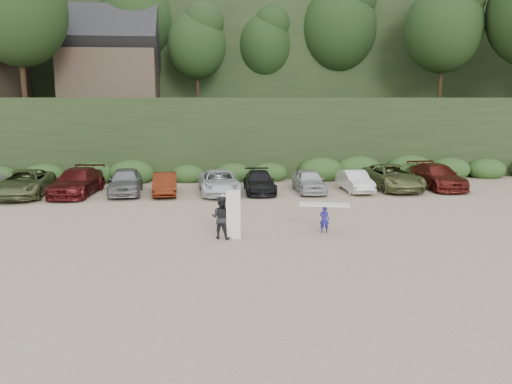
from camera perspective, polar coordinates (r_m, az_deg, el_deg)
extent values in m
plane|color=tan|center=(22.54, 3.92, -4.59)|extent=(120.00, 120.00, 0.00)
cube|color=black|center=(43.71, -0.57, 6.77)|extent=(80.00, 14.00, 6.00)
cube|color=black|center=(61.61, -1.95, 12.51)|extent=(90.00, 30.00, 16.00)
ellipsoid|color=black|center=(43.92, -0.59, 17.24)|extent=(66.00, 12.00, 10.00)
cube|color=#2B491E|center=(36.48, -0.49, 2.23)|extent=(46.20, 2.00, 1.20)
cube|color=brown|center=(46.32, -16.15, 12.77)|extent=(8.00, 6.00, 4.00)
imported|color=#525B35|center=(33.74, -24.94, 0.90)|extent=(3.05, 5.92, 1.60)
imported|color=#4D1113|center=(32.99, -19.76, 1.09)|extent=(2.73, 5.78, 1.63)
imported|color=slate|center=(32.36, -14.68, 1.21)|extent=(2.30, 4.96, 1.65)
imported|color=#581E0D|center=(31.65, -10.36, 0.92)|extent=(1.68, 4.19, 1.35)
imported|color=silver|center=(31.52, -4.22, 1.13)|extent=(2.79, 5.44, 1.47)
imported|color=black|center=(31.88, 0.40, 1.16)|extent=(1.93, 4.67, 1.35)
imported|color=silver|center=(32.16, 6.06, 1.28)|extent=(1.80, 4.33, 1.47)
imported|color=silver|center=(32.85, 11.23, 1.24)|extent=(1.61, 4.17, 1.35)
imported|color=#5F673C|center=(34.25, 15.32, 1.66)|extent=(3.02, 5.96, 1.61)
imported|color=#591914|center=(35.53, 19.97, 1.70)|extent=(2.48, 5.61, 1.60)
imported|color=navy|center=(22.46, 7.82, -3.12)|extent=(0.52, 0.43, 1.21)
cube|color=silver|center=(22.31, 7.86, -1.43)|extent=(2.30, 1.09, 0.09)
imported|color=black|center=(21.32, -3.99, -2.95)|extent=(1.09, 0.99, 1.82)
cube|color=silver|center=(21.07, -2.60, -2.64)|extent=(0.62, 0.35, 2.14)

